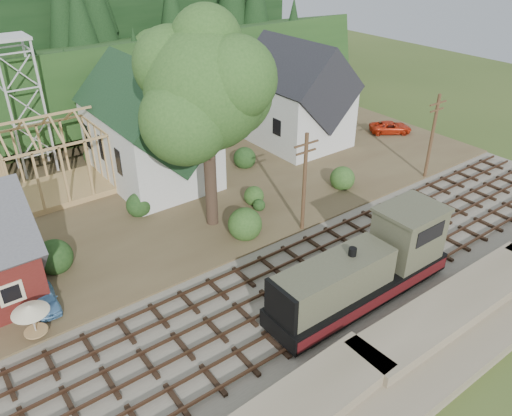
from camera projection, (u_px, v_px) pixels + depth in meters
ground at (272, 304)px, 30.91m from camera, size 140.00×140.00×0.00m
embankment at (378, 394)px, 25.01m from camera, size 64.00×5.00×1.60m
railroad_bed at (272, 303)px, 30.87m from camera, size 64.00×11.00×0.16m
village_flat at (144, 193)px, 43.34m from camera, size 64.00×26.00×0.30m
hillside at (56, 119)px, 60.08m from camera, size 70.00×28.96×12.74m
ridge at (20, 88)px, 71.19m from camera, size 80.00×20.00×12.00m
church at (150, 127)px, 43.04m from camera, size 8.40×15.17×13.00m
farmhouse at (295, 99)px, 51.05m from camera, size 8.40×10.80×10.60m
timber_frame at (52, 162)px, 41.44m from camera, size 8.20×6.20×6.99m
lattice_tower at (14, 65)px, 42.24m from camera, size 3.20×3.20×12.12m
big_tree at (208, 97)px, 33.96m from camera, size 10.90×8.40×14.70m
telegraph_pole_near at (304, 182)px, 36.05m from camera, size 2.20×0.28×8.00m
telegraph_pole_far at (432, 136)px, 43.85m from camera, size 2.20×0.28×8.00m
locomotive at (368, 269)px, 30.29m from camera, size 12.89×3.22×5.13m
car_blue at (45, 299)px, 30.00m from camera, size 1.66×3.53×1.17m
car_red at (391, 127)px, 54.95m from camera, size 4.94×4.28×1.26m
patio_set at (30, 310)px, 27.11m from camera, size 2.02×2.02×2.25m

